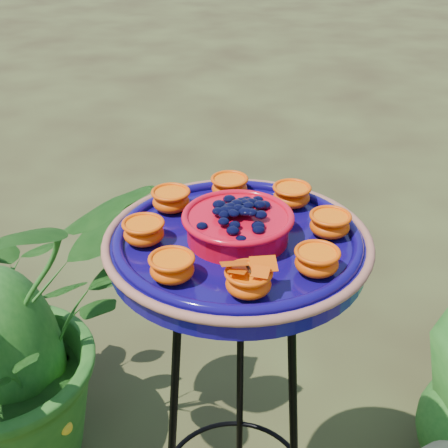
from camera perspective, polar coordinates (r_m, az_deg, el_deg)
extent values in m
torus|color=black|center=(1.06, 1.22, -3.63)|extent=(0.26, 0.26, 0.02)
cylinder|color=black|center=(1.43, 1.47, -14.68)|extent=(0.02, 0.08, 0.84)
cylinder|color=#0E0752|center=(1.04, 1.24, -2.24)|extent=(0.46, 0.46, 0.04)
torus|color=#A7684B|center=(1.04, 1.25, -1.43)|extent=(0.45, 0.45, 0.02)
torus|color=#0E0752|center=(1.03, 1.25, -1.25)|extent=(0.41, 0.41, 0.02)
cylinder|color=red|center=(1.02, 1.27, -0.34)|extent=(0.18, 0.18, 0.04)
torus|color=red|center=(1.01, 1.28, 0.69)|extent=(0.18, 0.18, 0.01)
ellipsoid|color=black|center=(1.01, 1.28, 0.97)|extent=(0.15, 0.15, 0.03)
ellipsoid|color=#FF3302|center=(1.05, 9.63, -0.20)|extent=(0.07, 0.07, 0.03)
cylinder|color=orange|center=(1.04, 9.71, 0.59)|extent=(0.06, 0.06, 0.01)
ellipsoid|color=#FF3302|center=(1.14, 6.19, 2.44)|extent=(0.07, 0.07, 0.03)
cylinder|color=orange|center=(1.13, 6.24, 3.19)|extent=(0.06, 0.06, 0.01)
ellipsoid|color=#FF3302|center=(1.16, 0.51, 3.27)|extent=(0.07, 0.07, 0.03)
cylinder|color=orange|center=(1.15, 0.51, 4.01)|extent=(0.06, 0.06, 0.01)
ellipsoid|color=#FF3302|center=(1.12, -4.86, 2.03)|extent=(0.07, 0.07, 0.03)
cylinder|color=orange|center=(1.11, -4.89, 2.80)|extent=(0.06, 0.06, 0.01)
ellipsoid|color=#FF3302|center=(1.02, -7.34, -0.89)|extent=(0.07, 0.07, 0.03)
cylinder|color=orange|center=(1.02, -7.40, -0.08)|extent=(0.06, 0.06, 0.01)
ellipsoid|color=#FF3302|center=(0.93, -4.77, -4.19)|extent=(0.07, 0.07, 0.03)
cylinder|color=orange|center=(0.92, -4.81, -3.32)|extent=(0.06, 0.06, 0.01)
ellipsoid|color=#FF3302|center=(0.90, 2.24, -5.49)|extent=(0.07, 0.07, 0.03)
cylinder|color=orange|center=(0.89, 2.26, -4.61)|extent=(0.06, 0.06, 0.01)
ellipsoid|color=#FF3302|center=(0.95, 8.46, -3.57)|extent=(0.07, 0.07, 0.03)
cylinder|color=orange|center=(0.94, 8.54, -2.72)|extent=(0.06, 0.06, 0.01)
cylinder|color=black|center=(0.88, 2.28, -4.10)|extent=(0.01, 0.03, 0.00)
cube|color=#FF5E05|center=(0.88, 0.92, -3.63)|extent=(0.04, 0.03, 0.01)
cube|color=#FF5E05|center=(0.88, 3.64, -3.66)|extent=(0.04, 0.03, 0.01)
imported|color=#1B5015|center=(1.68, -19.64, -9.16)|extent=(0.99, 0.99, 0.83)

